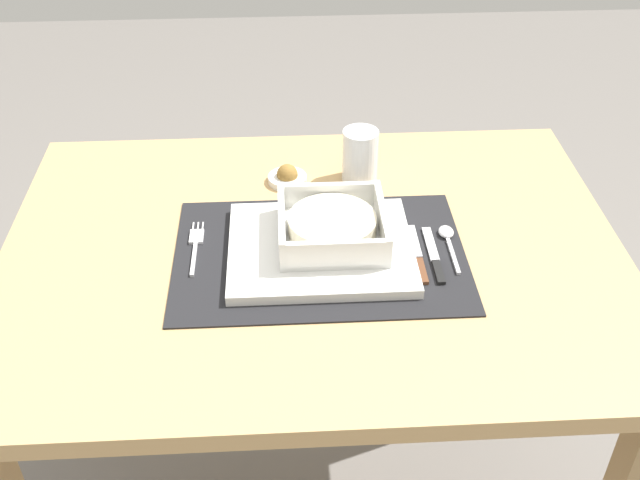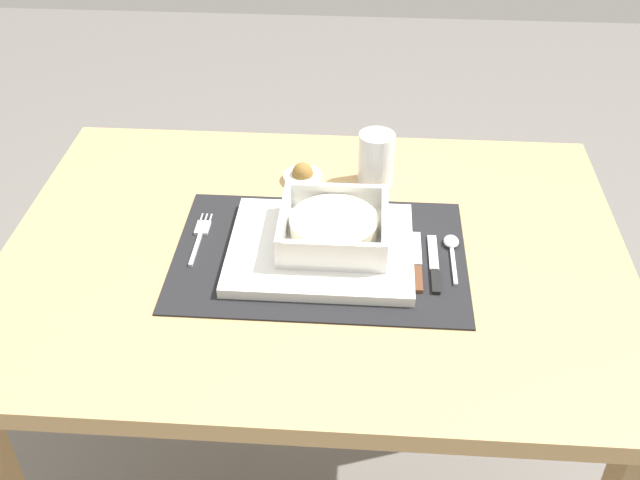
# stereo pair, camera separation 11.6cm
# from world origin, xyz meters

# --- Properties ---
(dining_table) EXTENTS (0.98, 0.72, 0.74)m
(dining_table) POSITION_xyz_m (0.00, 0.00, 0.63)
(dining_table) COLOR tan
(dining_table) RESTS_ON ground
(placemat) EXTENTS (0.45, 0.31, 0.00)m
(placemat) POSITION_xyz_m (0.01, -0.02, 0.74)
(placemat) COLOR black
(placemat) RESTS_ON dining_table
(serving_plate) EXTENTS (0.28, 0.24, 0.02)m
(serving_plate) POSITION_xyz_m (0.01, -0.02, 0.75)
(serving_plate) COLOR white
(serving_plate) RESTS_ON placemat
(porridge_bowl) EXTENTS (0.16, 0.16, 0.05)m
(porridge_bowl) POSITION_xyz_m (0.03, -0.00, 0.78)
(porridge_bowl) COLOR white
(porridge_bowl) RESTS_ON serving_plate
(fork) EXTENTS (0.02, 0.14, 0.00)m
(fork) POSITION_xyz_m (-0.18, 0.01, 0.75)
(fork) COLOR silver
(fork) RESTS_ON placemat
(spoon) EXTENTS (0.02, 0.12, 0.01)m
(spoon) POSITION_xyz_m (0.21, 0.01, 0.75)
(spoon) COLOR silver
(spoon) RESTS_ON placemat
(butter_knife) EXTENTS (0.01, 0.14, 0.01)m
(butter_knife) POSITION_xyz_m (0.18, -0.04, 0.75)
(butter_knife) COLOR black
(butter_knife) RESTS_ON placemat
(bread_knife) EXTENTS (0.01, 0.14, 0.01)m
(bread_knife) POSITION_xyz_m (0.16, -0.04, 0.75)
(bread_knife) COLOR #59331E
(bread_knife) RESTS_ON placemat
(drinking_glass) EXTENTS (0.06, 0.06, 0.09)m
(drinking_glass) POSITION_xyz_m (0.09, 0.20, 0.79)
(drinking_glass) COLOR white
(drinking_glass) RESTS_ON dining_table
(condiment_saucer) EXTENTS (0.07, 0.07, 0.04)m
(condiment_saucer) POSITION_xyz_m (-0.04, 0.19, 0.75)
(condiment_saucer) COLOR white
(condiment_saucer) RESTS_ON dining_table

